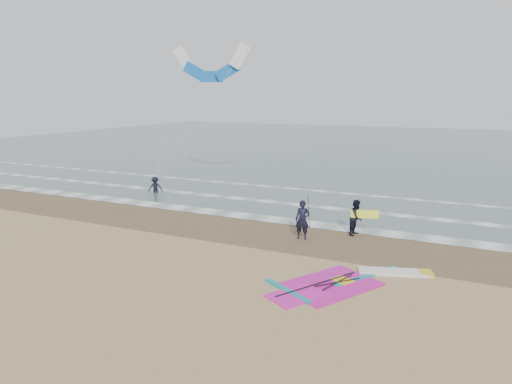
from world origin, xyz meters
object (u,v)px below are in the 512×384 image
at_px(person_wading, 155,183).
at_px(surf_kite, 211,67).
at_px(windsurf_rig, 349,281).
at_px(person_walking, 357,217).
at_px(person_standing, 302,220).

bearing_deg(person_wading, surf_kite, 21.19).
xyz_separation_m(windsurf_rig, person_walking, (-1.11, 5.86, 0.83)).
relative_size(person_standing, person_walking, 1.07).
bearing_deg(surf_kite, windsurf_rig, -44.45).
xyz_separation_m(person_standing, person_wading, (-12.51, 5.28, -0.16)).
xyz_separation_m(person_standing, person_walking, (2.13, 1.74, -0.06)).
xyz_separation_m(person_standing, surf_kite, (-10.09, 8.95, 7.62)).
distance_m(windsurf_rig, person_wading, 18.36).
bearing_deg(person_walking, person_wading, 86.66).
bearing_deg(person_wading, windsurf_rig, -66.24).
height_order(person_standing, person_wading, person_standing).
bearing_deg(person_standing, windsurf_rig, -59.70).
bearing_deg(person_standing, person_wading, 149.20).
xyz_separation_m(windsurf_rig, person_standing, (-3.24, 4.12, 0.89)).
xyz_separation_m(person_walking, surf_kite, (-12.22, 7.21, 7.68)).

